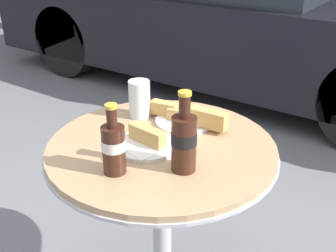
{
  "coord_description": "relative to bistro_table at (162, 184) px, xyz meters",
  "views": [
    {
      "loc": [
        0.68,
        -0.95,
        1.4
      ],
      "look_at": [
        0.0,
        0.04,
        0.81
      ],
      "focal_mm": 45.0,
      "sensor_mm": 36.0,
      "label": 1
    }
  ],
  "objects": [
    {
      "name": "bistro_table",
      "position": [
        0.0,
        0.0,
        0.0
      ],
      "size": [
        0.74,
        0.74,
        0.76
      ],
      "color": "#B7B7BC",
      "rests_on": "ground_plane"
    },
    {
      "name": "cola_bottle_left",
      "position": [
        0.14,
        -0.09,
        0.24
      ],
      "size": [
        0.07,
        0.07,
        0.24
      ],
      "color": "#3D1E14",
      "rests_on": "bistro_table"
    },
    {
      "name": "cola_bottle_right",
      "position": [
        -0.02,
        -0.21,
        0.23
      ],
      "size": [
        0.07,
        0.07,
        0.21
      ],
      "color": "#3D1E14",
      "rests_on": "bistro_table"
    },
    {
      "name": "drinking_glass",
      "position": [
        -0.19,
        0.13,
        0.21
      ],
      "size": [
        0.08,
        0.08,
        0.13
      ],
      "color": "black",
      "rests_on": "bistro_table"
    },
    {
      "name": "lunch_plate_near",
      "position": [
        -0.03,
        -0.04,
        0.17
      ],
      "size": [
        0.2,
        0.2,
        0.06
      ],
      "color": "white",
      "rests_on": "bistro_table"
    },
    {
      "name": "lunch_plate_far",
      "position": [
        -0.01,
        0.17,
        0.17
      ],
      "size": [
        0.29,
        0.2,
        0.07
      ],
      "color": "white",
      "rests_on": "bistro_table"
    },
    {
      "name": "parked_car",
      "position": [
        -1.07,
        2.59,
        0.04
      ],
      "size": [
        4.49,
        1.76,
        1.36
      ],
      "color": "black",
      "rests_on": "ground_plane"
    }
  ]
}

